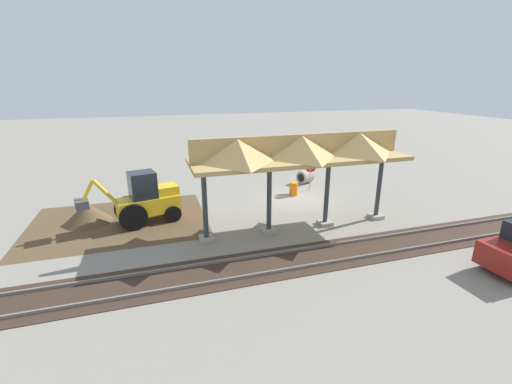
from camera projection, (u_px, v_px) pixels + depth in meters
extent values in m
plane|color=gray|center=(296.00, 199.00, 22.22)|extent=(120.00, 120.00, 0.00)
cube|color=brown|center=(120.00, 222.00, 18.65)|extent=(9.20, 7.00, 0.01)
cube|color=#9E998E|center=(376.00, 216.00, 19.15)|extent=(0.70, 0.70, 0.20)
cylinder|color=#2D383D|center=(379.00, 187.00, 18.63)|extent=(0.24, 0.24, 3.60)
cube|color=#9E998E|center=(325.00, 223.00, 18.26)|extent=(0.70, 0.70, 0.20)
cylinder|color=#2D383D|center=(327.00, 193.00, 17.73)|extent=(0.24, 0.24, 3.60)
cube|color=#9E998E|center=(269.00, 230.00, 17.36)|extent=(0.70, 0.70, 0.20)
cylinder|color=#2D383D|center=(269.00, 199.00, 16.83)|extent=(0.24, 0.24, 3.60)
cube|color=#9E998E|center=(207.00, 238.00, 16.46)|extent=(0.70, 0.70, 0.20)
cylinder|color=#2D383D|center=(205.00, 205.00, 15.93)|extent=(0.24, 0.24, 3.60)
cube|color=tan|center=(300.00, 159.00, 16.69)|extent=(10.73, 3.20, 0.20)
cube|color=tan|center=(301.00, 146.00, 16.49)|extent=(10.73, 0.20, 1.10)
pyramid|color=tan|center=(358.00, 142.00, 17.39)|extent=(2.86, 3.20, 1.10)
pyramid|color=tan|center=(301.00, 146.00, 16.49)|extent=(2.86, 3.20, 1.10)
pyramid|color=tan|center=(237.00, 149.00, 15.59)|extent=(2.86, 3.20, 1.10)
cube|color=slate|center=(352.00, 242.00, 16.20)|extent=(60.00, 0.08, 0.15)
cube|color=slate|center=(370.00, 256.00, 14.89)|extent=(60.00, 0.08, 0.15)
cube|color=#38281E|center=(361.00, 249.00, 15.56)|extent=(60.00, 2.58, 0.03)
cylinder|color=gray|center=(310.00, 177.00, 23.73)|extent=(0.06, 0.06, 1.88)
cylinder|color=red|center=(311.00, 167.00, 23.49)|extent=(0.69, 0.37, 0.76)
cube|color=yellow|center=(149.00, 205.00, 18.38)|extent=(3.41, 2.01, 0.90)
cube|color=#1E262D|center=(143.00, 185.00, 17.93)|extent=(1.54, 1.44, 1.40)
cube|color=yellow|center=(166.00, 190.00, 18.66)|extent=(1.37, 1.33, 0.50)
cylinder|color=black|center=(128.00, 209.00, 18.58)|extent=(1.43, 0.62, 1.40)
cylinder|color=black|center=(134.00, 217.00, 17.41)|extent=(1.43, 0.62, 1.40)
cylinder|color=black|center=(166.00, 207.00, 19.60)|extent=(0.95, 0.50, 0.90)
cylinder|color=black|center=(173.00, 214.00, 18.54)|extent=(0.95, 0.50, 0.90)
cylinder|color=yellow|center=(105.00, 191.00, 17.04)|extent=(1.08, 0.42, 1.41)
cylinder|color=yellow|center=(87.00, 192.00, 16.63)|extent=(0.80, 0.34, 1.19)
cube|color=#47474C|center=(82.00, 204.00, 16.64)|extent=(0.77, 0.92, 0.40)
cone|color=brown|center=(89.00, 222.00, 18.61)|extent=(4.98, 4.98, 2.17)
cylinder|color=#9E9384|center=(305.00, 177.00, 25.63)|extent=(1.26, 1.26, 0.96)
cylinder|color=black|center=(301.00, 178.00, 25.33)|extent=(0.27, 0.58, 0.62)
cylinder|color=black|center=(487.00, 259.00, 14.12)|extent=(0.61, 0.22, 0.60)
cylinder|color=orange|center=(294.00, 189.00, 22.84)|extent=(0.56, 0.56, 0.90)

